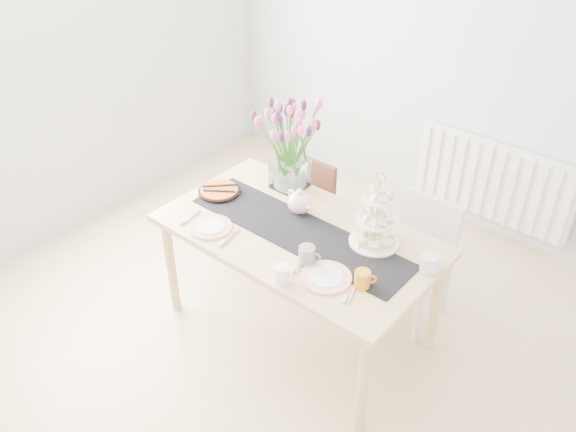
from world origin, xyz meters
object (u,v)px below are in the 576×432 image
Objects in this scene: chair_brown at (304,206)px; tulip_vase at (290,133)px; teapot at (300,202)px; radiator at (494,182)px; dining_table at (299,243)px; plate_left at (211,227)px; plate_right at (326,277)px; cake_stand at (376,226)px; mug_grey at (307,255)px; mug_orange at (362,279)px; chair_white at (418,250)px; mug_white at (282,274)px; cream_jug at (429,263)px; tart_tin at (219,191)px.

tulip_vase reaches higher than chair_brown.
chair_brown is at bearing 143.21° from teapot.
radiator is 1.80m from dining_table.
plate_left is (0.02, -0.89, 0.32)m from chair_brown.
teapot is 0.61m from plate_right.
mug_grey is (-0.18, -0.37, -0.07)m from cake_stand.
plate_right is (0.80, -0.82, 0.32)m from chair_brown.
mug_grey reaches higher than plate_left.
mug_orange is at bearing -7.73° from teapot.
radiator is at bearing 59.79° from tulip_vase.
chair_white reaches higher than radiator.
mug_grey is 1.07× the size of mug_white.
chair_white is 3.01× the size of plate_right.
chair_brown is at bearing 134.19° from plate_right.
mug_grey is (0.56, -0.53, -0.33)m from tulip_vase.
teapot is (0.23, -0.19, -0.31)m from tulip_vase.
cake_stand reaches higher than mug_grey.
teapot is 2.43× the size of mug_orange.
cake_stand is (0.83, -0.41, 0.44)m from chair_brown.
plate_left is at bearing -144.65° from dining_table.
mug_grey is (0.64, -0.79, 0.37)m from chair_brown.
chair_white reaches higher than chair_brown.
cream_jug reaches higher than plate_left.
tulip_vase is 7.09× the size of mug_white.
dining_table is 1.98× the size of chair_white.
plate_right is at bearing 5.29° from plate_left.
tulip_vase reaches higher than mug_grey.
cake_stand is at bearing -27.55° from chair_brown.
tulip_vase is at bearing -159.99° from chair_white.
tulip_vase is at bearing 135.85° from dining_table.
tulip_vase reaches higher than chair_white.
radiator is at bearing 89.90° from chair_white.
mug_grey is (0.21, -0.19, 0.13)m from dining_table.
tart_tin is 2.70× the size of mug_orange.
chair_white is at bearing 46.80° from plate_left.
cream_jug is at bearing -58.10° from chair_white.
teapot is at bearing -140.07° from chair_white.
mug_grey reaches higher than plate_right.
teapot is 2.42× the size of mug_white.
chair_brown is 3.18× the size of teapot.
cake_stand reaches higher than plate_left.
mug_orange is at bearing 8.23° from plate_left.
radiator is 1.72m from teapot.
mug_grey reaches higher than mug_white.
cream_jug is at bearing 13.50° from dining_table.
mug_white is at bearing 175.18° from mug_orange.
cake_stand is 1.58× the size of tart_tin.
cream_jug is at bearing 20.62° from mug_orange.
plate_left is at bearing -174.71° from plate_right.
dining_table is at bearing 124.75° from mug_orange.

